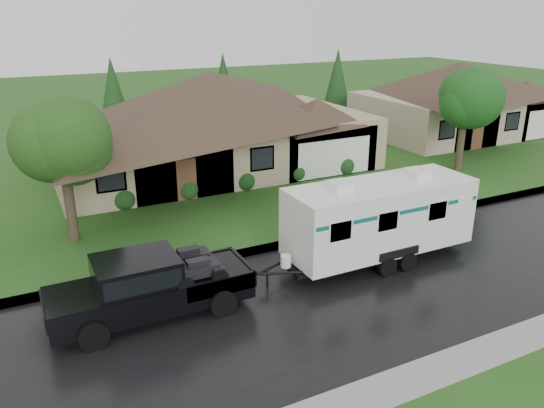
% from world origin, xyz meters
% --- Properties ---
extents(ground, '(140.00, 140.00, 0.00)m').
position_xyz_m(ground, '(0.00, 0.00, 0.00)').
color(ground, '#26531A').
rests_on(ground, ground).
extents(road, '(140.00, 8.00, 0.01)m').
position_xyz_m(road, '(0.00, -2.00, 0.01)').
color(road, black).
rests_on(road, ground).
extents(curb, '(140.00, 0.50, 0.15)m').
position_xyz_m(curb, '(0.00, 2.25, 0.07)').
color(curb, gray).
rests_on(curb, ground).
extents(lawn, '(140.00, 26.00, 0.15)m').
position_xyz_m(lawn, '(0.00, 15.00, 0.07)').
color(lawn, '#26531A').
rests_on(lawn, ground).
extents(house_main, '(19.44, 10.80, 6.90)m').
position_xyz_m(house_main, '(2.29, 13.84, 3.59)').
color(house_main, gray).
rests_on(house_main, lawn).
extents(house_neighbor, '(15.12, 9.72, 6.45)m').
position_xyz_m(house_neighbor, '(22.27, 14.34, 3.32)').
color(house_neighbor, tan).
rests_on(house_neighbor, lawn).
extents(tree_left_green, '(3.54, 3.54, 5.86)m').
position_xyz_m(tree_left_green, '(-6.95, 6.37, 4.21)').
color(tree_left_green, '#382B1E').
rests_on(tree_left_green, lawn).
extents(tree_right_green, '(3.56, 3.56, 5.88)m').
position_xyz_m(tree_right_green, '(14.73, 6.89, 4.23)').
color(tree_right_green, '#382B1E').
rests_on(tree_right_green, lawn).
extents(shrub_row, '(13.60, 1.00, 1.00)m').
position_xyz_m(shrub_row, '(2.00, 9.30, 0.65)').
color(shrub_row, '#143814').
rests_on(shrub_row, lawn).
extents(pickup_truck, '(6.18, 2.35, 2.06)m').
position_xyz_m(pickup_truck, '(-5.60, -0.46, 1.10)').
color(pickup_truck, black).
rests_on(pickup_truck, ground).
extents(travel_trailer, '(7.62, 2.68, 3.42)m').
position_xyz_m(travel_trailer, '(3.21, -0.46, 1.81)').
color(travel_trailer, white).
rests_on(travel_trailer, ground).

